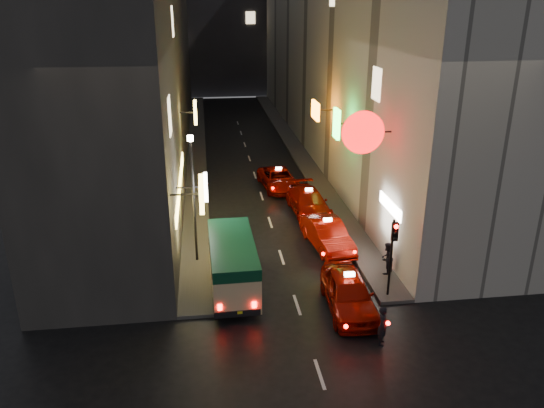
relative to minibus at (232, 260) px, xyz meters
name	(u,v)px	position (x,y,z in m)	size (l,w,h in m)	color
building_left	(143,42)	(-5.40, 23.87, 7.52)	(7.47, 52.00, 18.00)	#3B3836
building_right	(341,40)	(10.60, 23.87, 7.52)	(8.34, 52.00, 18.00)	#ADA89F
building_far	(225,9)	(2.60, 55.87, 9.52)	(30.00, 10.00, 22.00)	#313136
sidewalk_left	(197,150)	(-1.65, 23.87, -1.41)	(1.50, 52.00, 0.15)	#464441
sidewalk_right	(294,146)	(6.85, 23.87, -1.41)	(1.50, 52.00, 0.15)	#464441
minibus	(232,260)	(0.00, 0.00, 0.00)	(2.00, 5.49, 2.35)	#D3B984
taxi_near	(349,290)	(4.64, -2.21, -0.58)	(2.51, 5.74, 1.97)	#870A00
taxi_second	(327,232)	(5.10, 3.69, -0.62)	(2.97, 5.70, 1.90)	#870A00
taxi_third	(309,200)	(5.07, 8.49, -0.64)	(2.47, 5.40, 1.85)	#870A00
taxi_far	(279,177)	(3.93, 13.29, -0.71)	(2.51, 5.03, 1.71)	#870A00
pedestrian_crossing	(383,323)	(5.27, -4.70, -0.59)	(0.59, 0.38, 1.78)	black
pedestrian_sidewalk	(387,256)	(7.14, 0.34, -0.46)	(0.66, 0.41, 1.74)	black
traffic_light	(393,242)	(6.60, -1.65, 1.20)	(0.26, 0.43, 3.50)	black
lamp_post	(193,191)	(-1.60, 2.87, 2.24)	(0.28, 0.28, 6.22)	black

